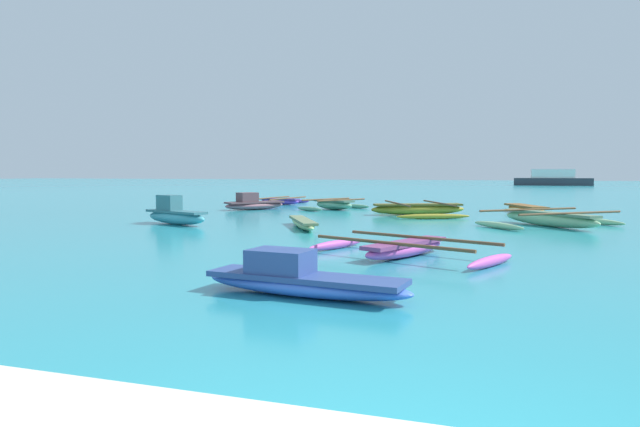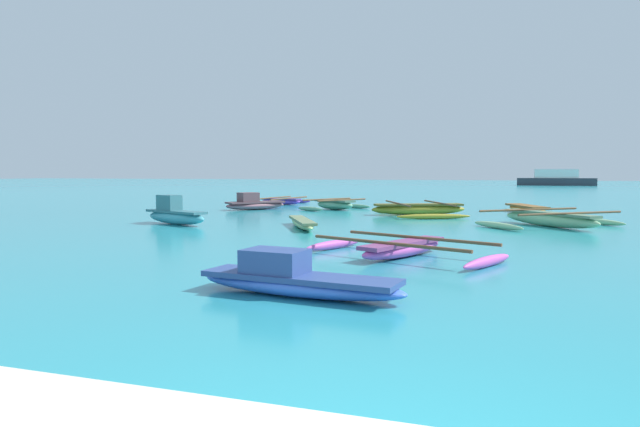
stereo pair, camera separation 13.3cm
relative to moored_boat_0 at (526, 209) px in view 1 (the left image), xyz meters
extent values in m
ellipsoid|color=orange|center=(0.00, 0.00, -0.02)|extent=(1.91, 3.31, 0.35)
cube|color=brown|center=(0.00, 0.00, 0.11)|extent=(1.78, 3.06, 0.08)
ellipsoid|color=#AAD187|center=(-6.88, -8.98, -0.06)|extent=(2.06, 3.26, 0.28)
cube|color=#6A8057|center=(-6.88, -8.98, 0.05)|extent=(1.92, 3.01, 0.08)
ellipsoid|color=#416BDD|center=(-3.49, -18.25, -0.04)|extent=(3.25, 1.10, 0.31)
cube|color=#304786|center=(-3.49, -18.25, 0.07)|extent=(2.99, 1.04, 0.08)
cube|color=#304786|center=(-3.88, -18.21, 0.28)|extent=(0.96, 0.72, 0.34)
ellipsoid|color=#784BD1|center=(-12.37, 2.58, -0.03)|extent=(2.41, 0.94, 0.34)
cube|color=#4E3680|center=(-12.37, 2.58, 0.10)|extent=(2.22, 0.89, 0.08)
cylinder|color=brown|center=(-11.85, 2.50, 0.16)|extent=(0.62, 3.83, 0.07)
cylinder|color=brown|center=(-12.89, 2.65, 0.16)|extent=(0.62, 3.83, 0.07)
ellipsoid|color=#784BD1|center=(-12.09, 4.49, -0.10)|extent=(1.53, 0.42, 0.20)
ellipsoid|color=#784BD1|center=(-12.65, 0.67, -0.10)|extent=(1.53, 0.42, 0.20)
ellipsoid|color=#CF54B3|center=(-2.76, -14.07, -0.03)|extent=(1.55, 2.73, 0.33)
cube|color=#7F3B6F|center=(-2.76, -14.07, 0.09)|extent=(1.45, 2.52, 0.08)
cylinder|color=brown|center=(-2.52, -13.50, 0.15)|extent=(3.46, 1.52, 0.07)
cylinder|color=brown|center=(-3.00, -14.64, 0.15)|extent=(3.46, 1.52, 0.07)
ellipsoid|color=#CF54B3|center=(-4.48, -13.34, -0.10)|extent=(0.92, 1.81, 0.20)
ellipsoid|color=#CF54B3|center=(-1.05, -14.80, -0.10)|extent=(0.92, 1.81, 0.20)
ellipsoid|color=#915A66|center=(-11.96, -1.54, 0.00)|extent=(2.49, 2.89, 0.38)
cube|color=brown|center=(-11.96, -1.54, 0.15)|extent=(2.31, 2.68, 0.08)
cube|color=brown|center=(-12.19, -1.83, 0.40)|extent=(1.07, 1.10, 0.42)
ellipsoid|color=#92C991|center=(0.54, -6.01, 0.04)|extent=(3.00, 3.46, 0.47)
cube|color=#5D7B5C|center=(0.54, -6.01, 0.23)|extent=(2.78, 3.19, 0.08)
cylinder|color=brown|center=(1.13, -6.71, 0.29)|extent=(3.17, 2.65, 0.07)
cylinder|color=brown|center=(-0.04, -5.31, 0.29)|extent=(3.17, 2.65, 0.07)
ellipsoid|color=#92C991|center=(2.10, -4.71, -0.10)|extent=(1.64, 1.91, 0.20)
ellipsoid|color=#92C991|center=(-1.02, -7.31, -0.10)|extent=(1.64, 1.91, 0.20)
ellipsoid|color=olive|center=(-4.23, -2.44, 0.04)|extent=(3.86, 2.28, 0.46)
cube|color=brown|center=(-4.23, -2.44, 0.23)|extent=(3.56, 2.13, 0.08)
cylinder|color=brown|center=(-3.43, -2.07, 0.29)|extent=(1.77, 3.78, 0.07)
cylinder|color=brown|center=(-5.03, -2.80, 0.29)|extent=(1.77, 3.78, 0.07)
ellipsoid|color=olive|center=(-5.08, -0.56, -0.10)|extent=(2.66, 1.36, 0.20)
ellipsoid|color=olive|center=(-3.38, -4.31, -0.10)|extent=(2.66, 1.36, 0.20)
ellipsoid|color=#47A8BA|center=(-11.33, -9.20, 0.04)|extent=(2.94, 1.63, 0.47)
cube|color=#336973|center=(-11.33, -9.20, 0.23)|extent=(2.71, 1.52, 0.08)
cube|color=#336973|center=(-11.67, -9.06, 0.53)|extent=(0.95, 0.77, 0.51)
ellipsoid|color=#67AA85|center=(-8.45, -0.36, 0.03)|extent=(2.33, 1.75, 0.45)
cube|color=#456A56|center=(-8.45, -0.36, 0.21)|extent=(2.16, 1.64, 0.08)
cylinder|color=brown|center=(-8.01, -0.61, 0.27)|extent=(1.56, 2.66, 0.07)
cylinder|color=brown|center=(-8.90, -0.11, 0.27)|extent=(1.56, 2.66, 0.07)
ellipsoid|color=#67AA85|center=(-7.70, 0.95, -0.10)|extent=(1.56, 1.01, 0.20)
ellipsoid|color=#67AA85|center=(-9.20, -1.67, -0.10)|extent=(1.56, 1.01, 0.20)
cube|color=#2D333D|center=(4.83, 53.58, 0.28)|extent=(9.47, 2.08, 0.95)
cube|color=white|center=(4.83, 53.58, 1.32)|extent=(5.21, 1.77, 1.14)
camera|label=1|loc=(-0.79, -25.80, 1.57)|focal=32.00mm
camera|label=2|loc=(-0.67, -25.76, 1.57)|focal=32.00mm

